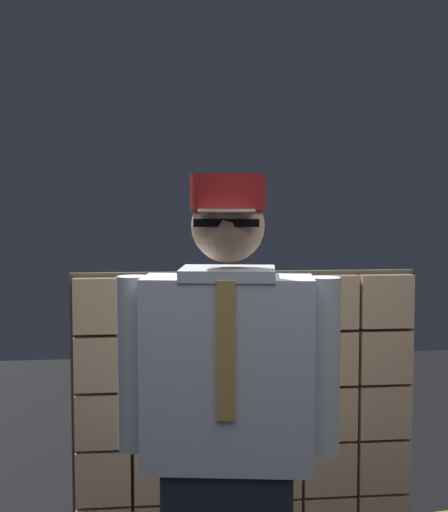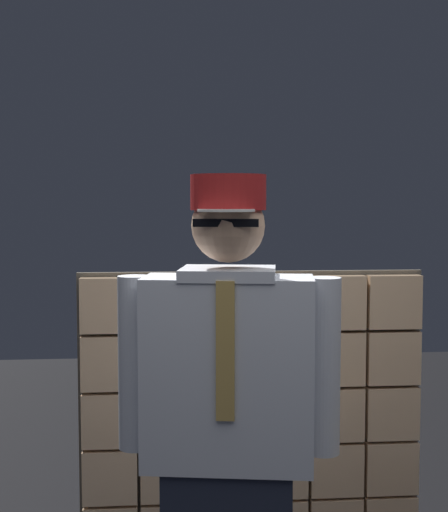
% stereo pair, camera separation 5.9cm
% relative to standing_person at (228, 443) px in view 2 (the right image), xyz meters
% --- Properties ---
extents(glass_block_wall, '(1.65, 0.10, 1.38)m').
position_rel_standing_person_xyz_m(glass_block_wall, '(0.22, 1.14, -0.26)').
color(glass_block_wall, '#E0B78C').
rests_on(glass_block_wall, ground).
extents(standing_person, '(0.71, 0.34, 1.78)m').
position_rel_standing_person_xyz_m(standing_person, '(0.00, 0.00, 0.00)').
color(standing_person, '#1E2333').
rests_on(standing_person, ground).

